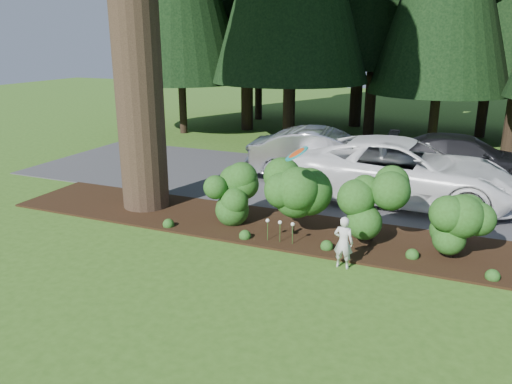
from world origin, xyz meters
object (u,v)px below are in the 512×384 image
Objects in this scene: car_silver_wagon at (325,155)px; frisbee at (297,154)px; child at (343,242)px; car_dark_suv at (464,158)px; car_white_suv at (403,171)px.

frisbee is at bearing -178.39° from car_silver_wagon.
frisbee reaches higher than child.
car_white_suv is at bearing 150.72° from car_dark_suv.
car_dark_suv is at bearing -102.04° from child.
child is (2.10, -6.24, -0.30)m from car_silver_wagon.
frisbee is at bearing 162.91° from car_white_suv.
frisbee is at bearing 154.68° from car_dark_suv.
car_white_suv is at bearing -125.78° from car_silver_wagon.
child is (-0.51, -4.85, -0.37)m from car_white_suv.
car_dark_suv is 8.58m from frisbee.
frisbee reaches higher than car_silver_wagon.
car_dark_suv is 4.49× the size of child.
car_white_suv is 12.22× the size of frisbee.
car_white_suv is (2.61, -1.39, 0.07)m from car_silver_wagon.
child is 2.03m from frisbee.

